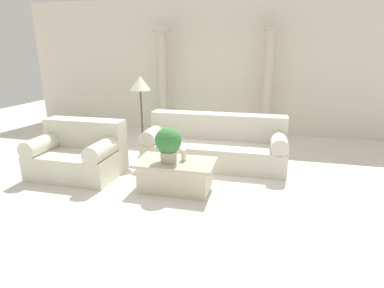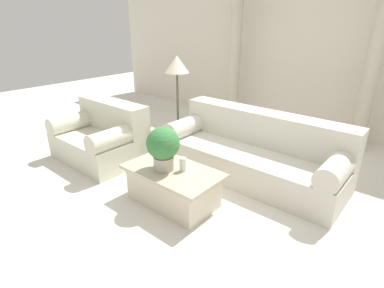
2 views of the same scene
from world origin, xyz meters
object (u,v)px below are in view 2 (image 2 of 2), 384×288
(floor_lamp, at_px, (177,70))
(sofa_long, at_px, (254,152))
(loveseat, at_px, (102,136))
(coffee_table, at_px, (173,186))
(potted_plant, at_px, (163,146))

(floor_lamp, bearing_deg, sofa_long, 2.82)
(loveseat, bearing_deg, coffee_table, -6.94)
(loveseat, height_order, floor_lamp, floor_lamp)
(coffee_table, distance_m, floor_lamp, 1.87)
(loveseat, distance_m, coffee_table, 1.73)
(coffee_table, bearing_deg, sofa_long, 72.78)
(floor_lamp, bearing_deg, potted_plant, -53.38)
(potted_plant, xyz_separation_m, floor_lamp, (-0.90, 1.21, 0.60))
(sofa_long, relative_size, coffee_table, 2.17)
(loveseat, distance_m, floor_lamp, 1.53)
(potted_plant, distance_m, floor_lamp, 1.62)
(coffee_table, height_order, floor_lamp, floor_lamp)
(loveseat, relative_size, floor_lamp, 0.89)
(coffee_table, xyz_separation_m, floor_lamp, (-0.98, 1.15, 1.10))
(sofa_long, height_order, floor_lamp, floor_lamp)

